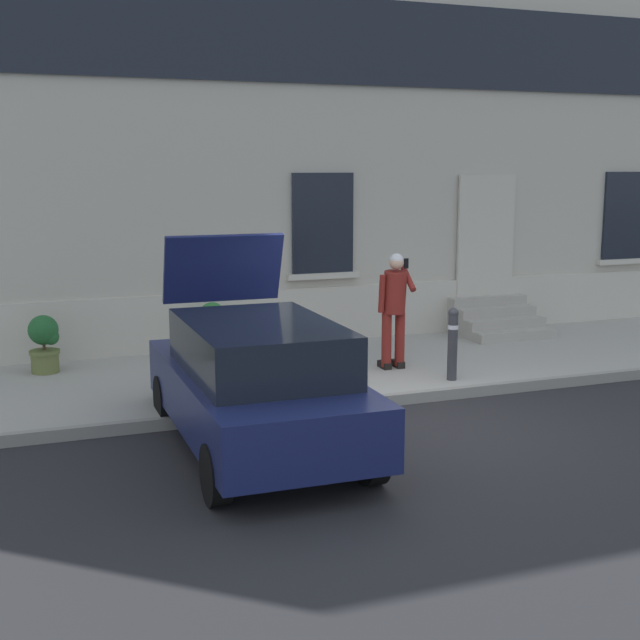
# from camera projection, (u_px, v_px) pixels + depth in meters

# --- Properties ---
(ground_plane) EXTENTS (80.00, 80.00, 0.00)m
(ground_plane) POSITION_uv_depth(u_px,v_px,m) (399.00, 428.00, 10.48)
(ground_plane) COLOR #232326
(sidewalk) EXTENTS (24.00, 3.60, 0.15)m
(sidewalk) POSITION_uv_depth(u_px,v_px,m) (318.00, 371.00, 13.05)
(sidewalk) COLOR #99968E
(sidewalk) RESTS_ON ground
(curb_edge) EXTENTS (24.00, 0.12, 0.15)m
(curb_edge) POSITION_uv_depth(u_px,v_px,m) (368.00, 402.00, 11.34)
(curb_edge) COLOR gray
(curb_edge) RESTS_ON ground
(building_facade) EXTENTS (24.00, 1.52, 7.50)m
(building_facade) POSITION_uv_depth(u_px,v_px,m) (268.00, 133.00, 14.69)
(building_facade) COLOR #B2AD9E
(building_facade) RESTS_ON ground
(entrance_stoop) EXTENTS (1.53, 1.28, 0.64)m
(entrance_stoop) POSITION_uv_depth(u_px,v_px,m) (495.00, 320.00, 15.58)
(entrance_stoop) COLOR #9E998E
(entrance_stoop) RESTS_ON sidewalk
(hatchback_car_navy) EXTENTS (1.83, 4.09, 2.34)m
(hatchback_car_navy) POSITION_uv_depth(u_px,v_px,m) (257.00, 382.00, 9.51)
(hatchback_car_navy) COLOR #161E4C
(hatchback_car_navy) RESTS_ON ground
(bollard_near_person) EXTENTS (0.15, 0.15, 1.04)m
(bollard_near_person) POSITION_uv_depth(u_px,v_px,m) (453.00, 341.00, 12.12)
(bollard_near_person) COLOR #333338
(bollard_near_person) RESTS_ON sidewalk
(bollard_far_left) EXTENTS (0.15, 0.15, 1.04)m
(bollard_far_left) POSITION_uv_depth(u_px,v_px,m) (187.00, 363.00, 10.80)
(bollard_far_left) COLOR #333338
(bollard_far_left) RESTS_ON sidewalk
(person_on_phone) EXTENTS (0.51, 0.47, 1.75)m
(person_on_phone) POSITION_uv_depth(u_px,v_px,m) (394.00, 303.00, 12.71)
(person_on_phone) COLOR maroon
(person_on_phone) RESTS_ON sidewalk
(planter_olive) EXTENTS (0.44, 0.44, 0.86)m
(planter_olive) POSITION_uv_depth(u_px,v_px,m) (45.00, 342.00, 12.57)
(planter_olive) COLOR #606B38
(planter_olive) RESTS_ON sidewalk
(planter_cream) EXTENTS (0.44, 0.44, 0.86)m
(planter_cream) POSITION_uv_depth(u_px,v_px,m) (213.00, 327.00, 13.76)
(planter_cream) COLOR beige
(planter_cream) RESTS_ON sidewalk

